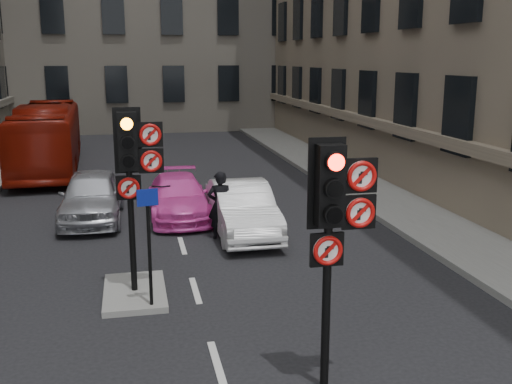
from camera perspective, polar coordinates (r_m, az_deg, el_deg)
name	(u,v)px	position (r m, az deg, el deg)	size (l,w,h in m)	color
pavement_right	(385,194)	(20.67, 12.20, -0.21)	(3.00, 50.00, 0.16)	gray
centre_island	(135,292)	(12.23, -11.47, -9.35)	(1.20, 2.00, 0.12)	gray
signal_near	(335,212)	(8.07, 7.54, -1.91)	(0.91, 0.40, 3.58)	black
signal_far	(133,161)	(11.51, -11.62, 2.95)	(0.91, 0.40, 3.58)	black
car_silver	(92,196)	(17.80, -15.38, -0.36)	(1.69, 4.19, 1.43)	#B1B2B9
car_white	(242,209)	(15.82, -1.32, -1.62)	(1.45, 4.16, 1.37)	white
car_pink	(178,197)	(17.71, -7.41, -0.45)	(1.68, 4.12, 1.20)	#EF46B4
bus_red	(47,138)	(26.19, -19.27, 4.91)	(2.29, 9.78, 2.73)	maroon
motorcycle	(163,199)	(17.66, -8.85, -0.68)	(0.52, 1.84, 1.11)	black
motorcyclist	(220,205)	(15.42, -3.45, -1.25)	(0.65, 0.42, 1.77)	black
info_sign	(149,231)	(10.98, -10.18, -3.68)	(0.38, 0.14, 2.20)	black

